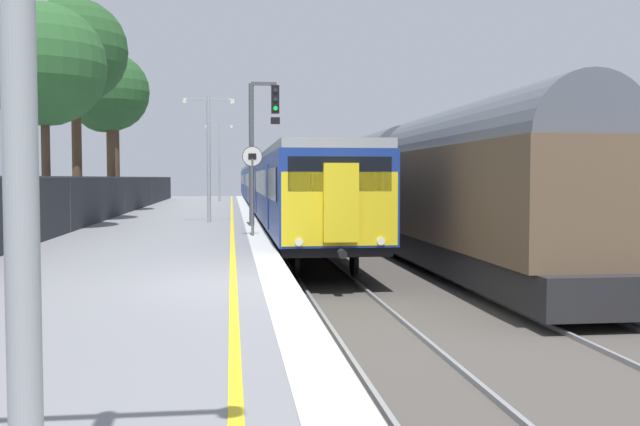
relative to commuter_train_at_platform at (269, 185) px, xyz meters
The scene contains 11 objects.
ground 35.60m from the commuter_train_at_platform, 89.12° to the right, with size 17.40×110.00×1.21m.
commuter_train_at_platform is the anchor object (origin of this frame).
freight_train_adjacent_track 15.34m from the commuter_train_at_platform, 74.87° to the right, with size 2.60×41.73×4.64m.
signal_gantry 21.83m from the commuter_train_at_platform, 93.90° to the right, with size 1.10×0.24×5.12m.
speed_limit_sign 26.07m from the commuter_train_at_platform, 94.06° to the right, with size 0.59×0.08×2.66m.
platform_lamp_mid 19.78m from the commuter_train_at_platform, 99.69° to the right, with size 2.00×0.20×4.84m.
platform_lamp_far 6.54m from the commuter_train_at_platform, 122.27° to the left, with size 2.00×0.20×5.62m.
background_tree_left 13.72m from the commuter_train_at_platform, 132.24° to the right, with size 3.97×3.97×8.07m.
background_tree_centre 24.59m from the commuter_train_at_platform, 110.60° to the right, with size 4.02×4.02×7.45m.
background_tree_right 20.73m from the commuter_train_at_platform, 114.92° to the right, with size 4.03×4.03×8.69m.
background_tree_back 11.62m from the commuter_train_at_platform, 152.12° to the right, with size 3.07×3.07×8.22m.
Camera 1 is at (-0.37, -11.59, 1.74)m, focal length 39.98 mm.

